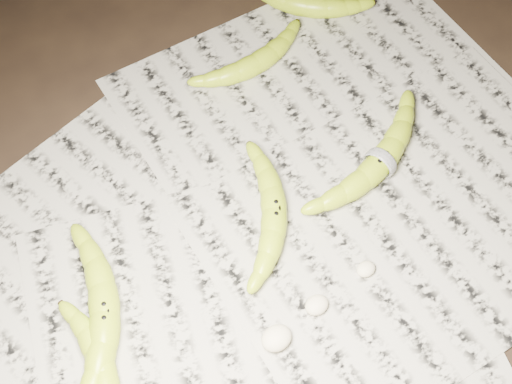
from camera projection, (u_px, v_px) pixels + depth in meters
ground at (269, 217)px, 0.97m from camera, size 3.00×3.00×0.00m
newspaper_patch at (268, 224)px, 0.96m from camera, size 0.90×0.70×0.01m
banana_left_a at (104, 315)px, 0.87m from camera, size 0.16×0.23×0.04m
banana_left_b at (103, 374)px, 0.84m from camera, size 0.11×0.19×0.03m
banana_center at (274, 212)px, 0.95m from camera, size 0.16×0.19×0.04m
banana_taped at (380, 162)px, 0.99m from camera, size 0.23×0.12×0.04m
banana_upper_a at (256, 62)px, 1.08m from camera, size 0.18×0.06×0.03m
banana_upper_b at (307, 4)px, 1.14m from camera, size 0.16×0.17×0.04m
measuring_tape at (380, 162)px, 0.99m from camera, size 0.02×0.05×0.05m
flesh_chunk_a at (277, 337)px, 0.87m from camera, size 0.04×0.03×0.02m
flesh_chunk_b at (317, 304)px, 0.89m from camera, size 0.03×0.03×0.02m
flesh_chunk_c at (366, 268)px, 0.92m from camera, size 0.03×0.02×0.02m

